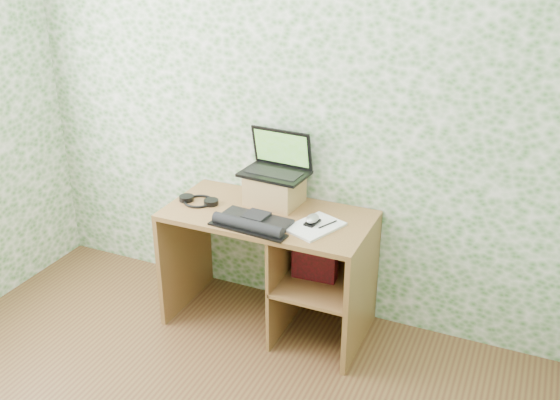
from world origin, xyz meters
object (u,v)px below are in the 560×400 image
at_px(riser, 275,189).
at_px(laptop, 277,163).
at_px(desk, 282,254).
at_px(notepad, 315,227).
at_px(keyboard, 252,222).

distance_m(riser, laptop, 0.16).
height_order(desk, notepad, notepad).
distance_m(riser, keyboard, 0.33).
bearing_deg(desk, notepad, -21.18).
bearing_deg(keyboard, laptop, 96.44).
distance_m(keyboard, notepad, 0.35).
bearing_deg(notepad, desk, -179.34).
xyz_separation_m(desk, laptop, (-0.10, 0.16, 0.51)).
bearing_deg(laptop, notepad, -32.36).
height_order(riser, laptop, laptop).
xyz_separation_m(desk, notepad, (0.24, -0.09, 0.28)).
xyz_separation_m(riser, keyboard, (0.01, -0.33, -0.07)).
xyz_separation_m(desk, riser, (-0.10, 0.12, 0.36)).
relative_size(desk, keyboard, 2.56).
relative_size(keyboard, notepad, 1.54).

